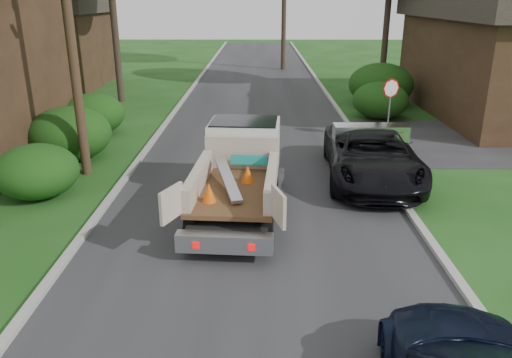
{
  "coord_description": "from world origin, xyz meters",
  "views": [
    {
      "loc": [
        0.1,
        -10.3,
        5.4
      ],
      "look_at": [
        0.03,
        1.21,
        1.2
      ],
      "focal_mm": 35.0,
      "sensor_mm": 36.0,
      "label": 1
    }
  ],
  "objects_px": {
    "black_pickup": "(372,155)",
    "house_left_far": "(42,37)",
    "utility_pole": "(67,6)",
    "flatbed_truck": "(241,163)",
    "stop_sign": "(390,97)"
  },
  "relations": [
    {
      "from": "stop_sign",
      "to": "black_pickup",
      "type": "xyz_separation_m",
      "value": [
        -1.6,
        -4.5,
        -0.97
      ]
    },
    {
      "from": "utility_pole",
      "to": "black_pickup",
      "type": "height_order",
      "value": "utility_pole"
    },
    {
      "from": "utility_pole",
      "to": "flatbed_truck",
      "type": "relative_size",
      "value": 1.76
    },
    {
      "from": "stop_sign",
      "to": "black_pickup",
      "type": "bearing_deg",
      "value": -109.57
    },
    {
      "from": "utility_pole",
      "to": "black_pickup",
      "type": "distance_m",
      "value": 10.08
    },
    {
      "from": "flatbed_truck",
      "to": "black_pickup",
      "type": "relative_size",
      "value": 0.97
    },
    {
      "from": "utility_pole",
      "to": "house_left_far",
      "type": "bearing_deg",
      "value": 115.23
    },
    {
      "from": "black_pickup",
      "to": "house_left_far",
      "type": "bearing_deg",
      "value": 138.61
    },
    {
      "from": "utility_pole",
      "to": "house_left_far",
      "type": "xyz_separation_m",
      "value": [
        -8.02,
        17.02,
        -2.12
      ]
    },
    {
      "from": "utility_pole",
      "to": "flatbed_truck",
      "type": "xyz_separation_m",
      "value": [
        5.09,
        -2.37,
        -4.03
      ]
    },
    {
      "from": "house_left_far",
      "to": "black_pickup",
      "type": "xyz_separation_m",
      "value": [
        17.1,
        -17.5,
        -2.24
      ]
    },
    {
      "from": "house_left_far",
      "to": "flatbed_truck",
      "type": "bearing_deg",
      "value": -55.93
    },
    {
      "from": "flatbed_truck",
      "to": "black_pickup",
      "type": "bearing_deg",
      "value": 29.27
    },
    {
      "from": "flatbed_truck",
      "to": "black_pickup",
      "type": "distance_m",
      "value": 4.43
    },
    {
      "from": "house_left_far",
      "to": "black_pickup",
      "type": "relative_size",
      "value": 1.29
    }
  ]
}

